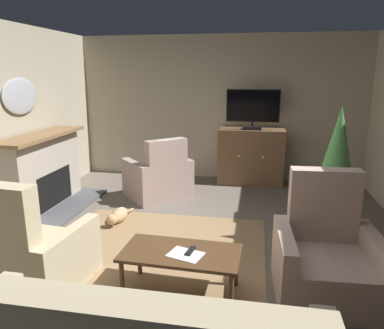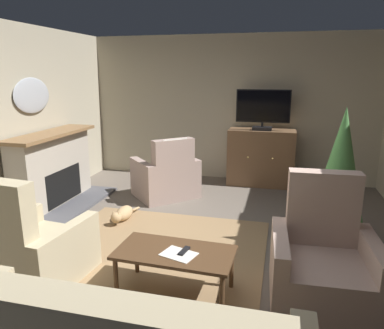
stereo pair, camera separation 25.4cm
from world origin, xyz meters
name	(u,v)px [view 1 (the left image)]	position (x,y,z in m)	size (l,w,h in m)	color
ground_plane	(186,259)	(0.00, 0.00, -0.02)	(5.96, 7.16, 0.04)	#665B51
wall_back	(219,108)	(0.00, 3.33, 1.35)	(5.96, 0.10, 2.71)	#B2A88E
rug_central	(158,250)	(-0.35, 0.10, 0.01)	(2.47, 2.17, 0.01)	#8E704C
fireplace	(44,174)	(-2.40, 1.15, 0.54)	(0.84, 1.79, 1.15)	#4C4C51
wall_mirror_oval	(21,96)	(-2.65, 1.15, 1.69)	(0.06, 0.81, 0.53)	#B2B7BF
tv_cabinet	(251,158)	(0.64, 2.98, 0.49)	(1.19, 0.50, 1.02)	#4A3523
television	(253,108)	(0.64, 2.93, 1.40)	(0.94, 0.20, 0.71)	black
coffee_table	(181,256)	(0.09, -0.68, 0.38)	(1.10, 0.59, 0.43)	#4C331E
tv_remote	(190,251)	(0.18, -0.68, 0.44)	(0.17, 0.05, 0.02)	black
folded_newspaper	(185,254)	(0.15, -0.73, 0.43)	(0.30, 0.22, 0.01)	silver
armchair_beside_cabinet	(326,259)	(1.42, -0.40, 0.34)	(0.96, 0.92, 1.13)	#BC9E8E
armchair_in_far_corner	(159,178)	(-0.83, 1.91, 0.33)	(1.23, 1.23, 1.04)	#A3897F
armchair_by_fireplace	(33,255)	(-1.31, -0.82, 0.34)	(0.94, 0.97, 1.12)	tan
potted_plant_leafy_by_curtain	(336,172)	(1.64, 0.64, 0.90)	(0.61, 0.61, 1.67)	slate
cat	(118,216)	(-1.11, 0.79, 0.10)	(0.21, 0.71, 0.21)	tan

